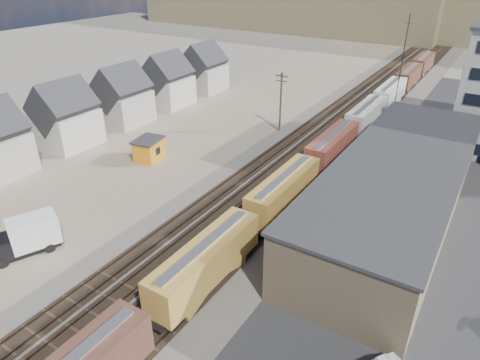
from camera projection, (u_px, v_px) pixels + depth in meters
The scene contains 12 objects.
ground at pixel (146, 296), 37.94m from camera, with size 300.00×300.00×0.00m, color #6B6356.
ballast_bed at pixel (343, 126), 75.35m from camera, with size 18.00×200.00×0.06m, color #4C4742.
dirt_yard at pixel (218, 122), 77.25m from camera, with size 24.00×180.00×0.03m, color #866F5C.
asphalt_lot at pixel (469, 195), 53.81m from camera, with size 26.00×120.00×0.04m, color #232326.
rail_tracks at pixel (340, 125), 75.57m from camera, with size 11.40×200.00×0.24m.
freight_train at pixel (351, 129), 66.25m from camera, with size 3.00×119.74×4.46m.
warehouse at pixel (397, 188), 47.91m from camera, with size 12.40×40.40×7.25m.
utility_pole_north at pixel (281, 101), 70.87m from camera, with size 2.20×0.32×10.00m.
radio_mast at pixel (401, 67), 75.75m from camera, with size 1.20×0.16×18.00m.
townhouse_row at pixel (96, 108), 70.56m from camera, with size 8.15×68.16×10.47m.
box_truck at pixel (25, 237), 42.63m from camera, with size 5.16×7.50×3.77m.
maintenance_shed at pixel (149, 149), 62.36m from camera, with size 4.17×4.98×3.25m.
Camera 1 is at (22.28, -19.86, 26.93)m, focal length 32.00 mm.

